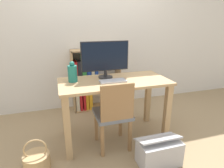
{
  "coord_description": "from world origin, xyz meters",
  "views": [
    {
      "loc": [
        -0.64,
        -2.03,
        1.44
      ],
      "look_at": [
        0.0,
        0.1,
        0.7
      ],
      "focal_mm": 30.0,
      "sensor_mm": 36.0,
      "label": 1
    }
  ],
  "objects_px": {
    "vase": "(73,73)",
    "basket": "(37,160)",
    "keyboard": "(113,81)",
    "bookshelf": "(88,81)",
    "chair": "(114,113)",
    "storage_box": "(159,152)",
    "monitor": "(105,57)"
  },
  "relations": [
    {
      "from": "vase",
      "to": "basket",
      "type": "bearing_deg",
      "value": -138.97
    },
    {
      "from": "vase",
      "to": "basket",
      "type": "height_order",
      "value": "vase"
    },
    {
      "from": "keyboard",
      "to": "basket",
      "type": "relative_size",
      "value": 0.92
    },
    {
      "from": "basket",
      "to": "bookshelf",
      "type": "bearing_deg",
      "value": 58.45
    },
    {
      "from": "bookshelf",
      "to": "keyboard",
      "type": "bearing_deg",
      "value": -82.39
    },
    {
      "from": "chair",
      "to": "basket",
      "type": "bearing_deg",
      "value": -167.1
    },
    {
      "from": "bookshelf",
      "to": "storage_box",
      "type": "height_order",
      "value": "bookshelf"
    },
    {
      "from": "monitor",
      "to": "storage_box",
      "type": "distance_m",
      "value": 1.22
    },
    {
      "from": "chair",
      "to": "storage_box",
      "type": "xyz_separation_m",
      "value": [
        0.38,
        -0.38,
        -0.32
      ]
    },
    {
      "from": "basket",
      "to": "storage_box",
      "type": "bearing_deg",
      "value": -13.81
    },
    {
      "from": "monitor",
      "to": "basket",
      "type": "relative_size",
      "value": 1.75
    },
    {
      "from": "keyboard",
      "to": "storage_box",
      "type": "bearing_deg",
      "value": -59.09
    },
    {
      "from": "keyboard",
      "to": "basket",
      "type": "xyz_separation_m",
      "value": [
        -0.9,
        -0.26,
        -0.7
      ]
    },
    {
      "from": "monitor",
      "to": "chair",
      "type": "bearing_deg",
      "value": -90.82
    },
    {
      "from": "monitor",
      "to": "chair",
      "type": "xyz_separation_m",
      "value": [
        -0.01,
        -0.37,
        -0.57
      ]
    },
    {
      "from": "keyboard",
      "to": "chair",
      "type": "distance_m",
      "value": 0.37
    },
    {
      "from": "vase",
      "to": "bookshelf",
      "type": "height_order",
      "value": "bookshelf"
    },
    {
      "from": "monitor",
      "to": "bookshelf",
      "type": "relative_size",
      "value": 0.58
    },
    {
      "from": "vase",
      "to": "chair",
      "type": "relative_size",
      "value": 0.28
    },
    {
      "from": "keyboard",
      "to": "storage_box",
      "type": "height_order",
      "value": "keyboard"
    },
    {
      "from": "monitor",
      "to": "basket",
      "type": "bearing_deg",
      "value": -152.47
    },
    {
      "from": "storage_box",
      "to": "basket",
      "type": "bearing_deg",
      "value": 166.19
    },
    {
      "from": "chair",
      "to": "bookshelf",
      "type": "distance_m",
      "value": 1.17
    },
    {
      "from": "keyboard",
      "to": "chair",
      "type": "relative_size",
      "value": 0.37
    },
    {
      "from": "monitor",
      "to": "keyboard",
      "type": "xyz_separation_m",
      "value": [
        0.04,
        -0.19,
        -0.25
      ]
    },
    {
      "from": "keyboard",
      "to": "chair",
      "type": "bearing_deg",
      "value": -103.33
    },
    {
      "from": "bookshelf",
      "to": "storage_box",
      "type": "relative_size",
      "value": 2.27
    },
    {
      "from": "bookshelf",
      "to": "storage_box",
      "type": "bearing_deg",
      "value": -73.18
    },
    {
      "from": "monitor",
      "to": "chair",
      "type": "height_order",
      "value": "monitor"
    },
    {
      "from": "chair",
      "to": "storage_box",
      "type": "relative_size",
      "value": 1.88
    },
    {
      "from": "monitor",
      "to": "keyboard",
      "type": "height_order",
      "value": "monitor"
    },
    {
      "from": "chair",
      "to": "basket",
      "type": "xyz_separation_m",
      "value": [
        -0.85,
        -0.07,
        -0.37
      ]
    }
  ]
}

